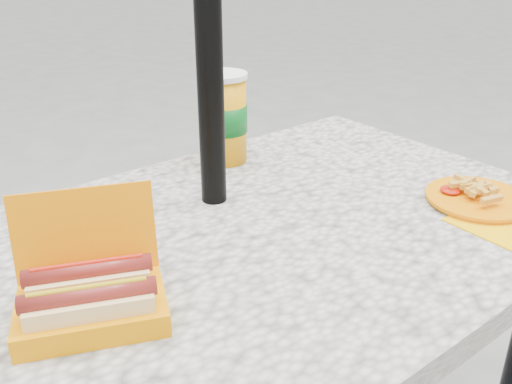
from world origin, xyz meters
TOP-DOWN VIEW (x-y plane):
  - picnic_table at (0.00, 0.00)m, footprint 1.20×0.80m
  - umbrella_pole at (0.00, 0.16)m, footprint 0.05×0.05m
  - hotdog_box at (-0.35, -0.05)m, footprint 0.25×0.23m
  - fries_plate at (0.40, -0.18)m, footprint 0.23×0.27m
  - soda_cup at (0.14, 0.32)m, footprint 0.11×0.11m

SIDE VIEW (x-z plane):
  - picnic_table at x=0.00m, z-range 0.27..1.02m
  - fries_plate at x=0.40m, z-range 0.74..0.78m
  - hotdog_box at x=-0.35m, z-range 0.70..0.87m
  - soda_cup at x=0.14m, z-range 0.75..0.96m
  - umbrella_pole at x=0.00m, z-range 0.00..2.20m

